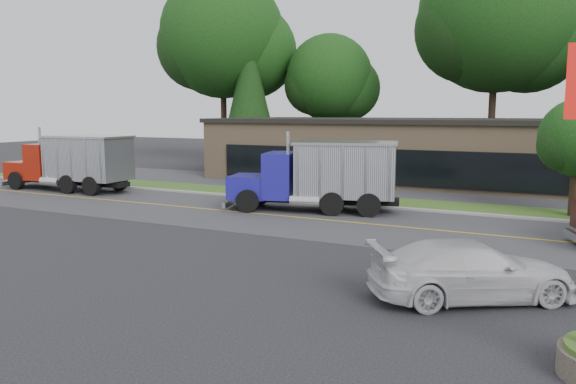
# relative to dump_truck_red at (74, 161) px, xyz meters

# --- Properties ---
(ground) EXTENTS (140.00, 140.00, 0.00)m
(ground) POSITION_rel_dump_truck_red_xyz_m (17.20, -10.90, -1.81)
(ground) COLOR #35353A
(ground) RESTS_ON ground
(road) EXTENTS (60.00, 8.00, 0.02)m
(road) POSITION_rel_dump_truck_red_xyz_m (17.20, -1.90, -1.81)
(road) COLOR #49494E
(road) RESTS_ON ground
(center_line) EXTENTS (60.00, 0.12, 0.01)m
(center_line) POSITION_rel_dump_truck_red_xyz_m (17.20, -1.90, -1.81)
(center_line) COLOR gold
(center_line) RESTS_ON ground
(curb) EXTENTS (60.00, 0.30, 0.12)m
(curb) POSITION_rel_dump_truck_red_xyz_m (17.20, 2.30, -1.81)
(curb) COLOR #9E9E99
(curb) RESTS_ON ground
(grass_verge) EXTENTS (60.00, 3.40, 0.03)m
(grass_verge) POSITION_rel_dump_truck_red_xyz_m (17.20, 4.10, -1.81)
(grass_verge) COLOR #395F20
(grass_verge) RESTS_ON ground
(far_parking) EXTENTS (60.00, 7.00, 0.02)m
(far_parking) POSITION_rel_dump_truck_red_xyz_m (17.20, 9.10, -1.81)
(far_parking) COLOR #49494E
(far_parking) RESTS_ON ground
(strip_mall) EXTENTS (32.00, 12.00, 4.00)m
(strip_mall) POSITION_rel_dump_truck_red_xyz_m (19.20, 15.10, 0.19)
(strip_mall) COLOR tan
(strip_mall) RESTS_ON ground
(tree_far_a) EXTENTS (12.38, 11.65, 17.66)m
(tree_far_a) POSITION_rel_dump_truck_red_xyz_m (-2.61, 21.25, 9.47)
(tree_far_a) COLOR #382619
(tree_far_a) RESTS_ON ground
(tree_far_b) EXTENTS (8.20, 7.72, 11.69)m
(tree_far_b) POSITION_rel_dump_truck_red_xyz_m (7.32, 23.20, 5.65)
(tree_far_b) COLOR #382619
(tree_far_b) RESTS_ON ground
(tree_far_c) EXTENTS (12.83, 12.08, 18.30)m
(tree_far_c) POSITION_rel_dump_truck_red_xyz_m (21.39, 23.26, 9.88)
(tree_far_c) COLOR #382619
(tree_far_c) RESTS_ON ground
(evergreen_left) EXTENTS (5.22, 5.22, 11.87)m
(evergreen_left) POSITION_rel_dump_truck_red_xyz_m (1.20, 19.10, 4.72)
(evergreen_left) COLOR #382619
(evergreen_left) RESTS_ON ground
(dump_truck_red) EXTENTS (8.70, 2.85, 3.36)m
(dump_truck_red) POSITION_rel_dump_truck_red_xyz_m (0.00, 0.00, 0.00)
(dump_truck_red) COLOR black
(dump_truck_red) RESTS_ON ground
(dump_truck_blue) EXTENTS (8.39, 4.46, 3.36)m
(dump_truck_blue) POSITION_rel_dump_truck_red_xyz_m (16.28, 0.17, -0.00)
(dump_truck_blue) COLOR black
(dump_truck_blue) RESTS_ON ground
(rally_car) EXTENTS (5.54, 4.66, 1.52)m
(rally_car) POSITION_rel_dump_truck_red_xyz_m (24.70, -10.01, -1.05)
(rally_car) COLOR silver
(rally_car) RESTS_ON ground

